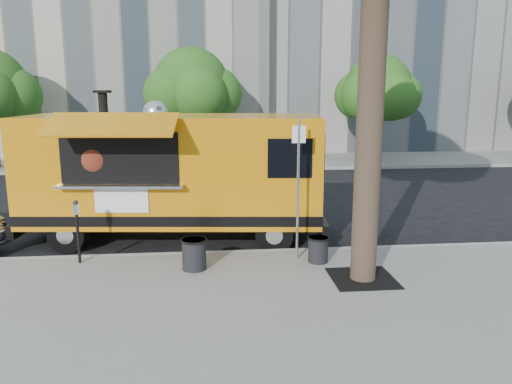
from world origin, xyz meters
TOP-DOWN VIEW (x-y plane):
  - ground at (0.00, 0.00)m, footprint 120.00×120.00m
  - sidewalk at (0.00, -4.00)m, footprint 60.00×6.00m
  - curb at (0.00, -0.93)m, footprint 60.00×0.14m
  - far_sidewalk at (0.00, 13.50)m, footprint 60.00×5.00m
  - tree_well at (2.60, -2.80)m, footprint 1.20×1.20m
  - far_tree_b at (-1.00, 12.70)m, footprint 3.60×3.60m
  - far_tree_c at (8.00, 12.40)m, footprint 3.24×3.24m
  - sign_post at (1.55, -1.55)m, footprint 0.28×0.06m
  - parking_meter at (-3.00, -1.35)m, footprint 0.11×0.11m
  - food_truck at (-1.17, 0.57)m, footprint 7.56×3.77m
  - trash_bin_left at (-0.61, -1.97)m, footprint 0.52×0.52m
  - trash_bin_right at (1.95, -1.79)m, footprint 0.45×0.45m

SIDE VIEW (x-z plane):
  - ground at x=0.00m, z-range 0.00..0.00m
  - sidewalk at x=0.00m, z-range 0.00..0.15m
  - curb at x=0.00m, z-range -0.01..0.15m
  - far_sidewalk at x=0.00m, z-range 0.00..0.15m
  - tree_well at x=2.60m, z-range 0.14..0.17m
  - trash_bin_right at x=1.95m, z-range 0.17..0.71m
  - trash_bin_left at x=-0.61m, z-range 0.17..0.80m
  - parking_meter at x=-3.00m, z-range 0.31..1.65m
  - food_truck at x=-1.17m, z-range -0.11..3.54m
  - sign_post at x=1.55m, z-range 0.35..3.35m
  - far_tree_c at x=8.00m, z-range 1.11..6.32m
  - far_tree_b at x=-1.00m, z-range 1.08..6.58m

